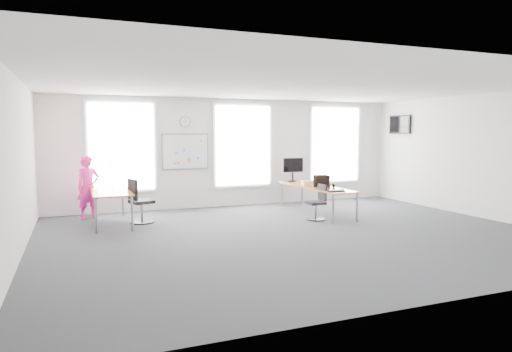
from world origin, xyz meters
name	(u,v)px	position (x,y,z in m)	size (l,w,h in m)	color
floor	(296,234)	(0.00, 0.00, 0.00)	(10.00, 10.00, 0.00)	#2A2B2F
ceiling	(298,84)	(0.00, 0.00, 3.00)	(10.00, 10.00, 0.00)	silver
wall_back	(233,153)	(0.00, 4.00, 1.50)	(10.00, 10.00, 0.00)	white
wall_front	(450,179)	(0.00, -4.00, 1.50)	(10.00, 10.00, 0.00)	white
wall_left	(16,168)	(-5.00, 0.00, 1.50)	(10.00, 10.00, 0.00)	white
wall_right	(483,156)	(5.00, 0.00, 1.50)	(10.00, 10.00, 0.00)	white
window_left	(122,147)	(-3.00, 3.97, 1.70)	(1.60, 0.06, 2.20)	silver
window_mid	(243,145)	(0.30, 3.97, 1.70)	(1.60, 0.06, 2.20)	silver
window_right	(335,144)	(3.30, 3.97, 1.70)	(1.60, 0.06, 2.20)	silver
desk_right	(316,188)	(1.60, 2.07, 0.65)	(0.76, 2.86, 0.70)	#B35729
desk_left	(110,193)	(-3.41, 2.56, 0.70)	(0.83, 2.09, 0.76)	#B35729
chair_right	(318,204)	(1.18, 1.24, 0.37)	(0.45, 0.45, 0.84)	black
chair_left	(139,204)	(-2.80, 2.37, 0.45)	(0.58, 0.58, 1.02)	black
person	(88,187)	(-3.85, 3.43, 0.76)	(0.55, 0.36, 1.52)	#F22597
whiteboard	(185,152)	(-1.35, 3.97, 1.55)	(1.20, 0.03, 0.90)	white
wall_clock	(185,122)	(-1.35, 3.97, 2.35)	(0.30, 0.30, 0.04)	gray
tv	(400,125)	(4.95, 3.00, 2.30)	(0.06, 0.90, 0.55)	black
keyboard	(336,191)	(1.48, 0.92, 0.71)	(0.42, 0.15, 0.02)	black
mouse	(342,190)	(1.74, 1.05, 0.71)	(0.06, 0.10, 0.04)	black
lens_cap	(334,188)	(1.74, 1.43, 0.70)	(0.07, 0.07, 0.01)	black
headphones	(331,186)	(1.79, 1.64, 0.74)	(0.16, 0.09, 0.10)	black
laptop_sleeve	(321,181)	(1.62, 1.84, 0.85)	(0.39, 0.27, 0.31)	black
paper_stack	(308,183)	(1.51, 2.32, 0.75)	(0.34, 0.26, 0.12)	beige
monitor	(293,167)	(1.54, 3.28, 1.09)	(0.59, 0.24, 0.66)	black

